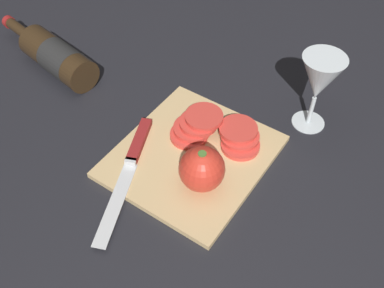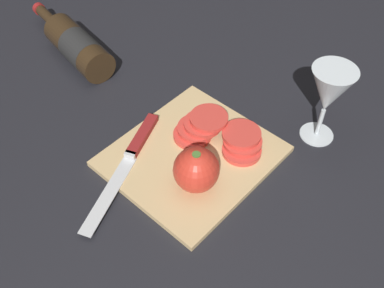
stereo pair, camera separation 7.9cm
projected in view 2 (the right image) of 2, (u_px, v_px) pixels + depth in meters
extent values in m
plane|color=black|center=(207.00, 128.00, 0.93)|extent=(3.00, 3.00, 0.00)
cube|color=tan|center=(192.00, 156.00, 0.88)|extent=(0.30, 0.27, 0.01)
cylinder|color=#332314|center=(79.00, 47.00, 1.06)|extent=(0.11, 0.21, 0.08)
cone|color=#332314|center=(57.00, 26.00, 1.12)|extent=(0.08, 0.03, 0.07)
cylinder|color=#332314|center=(48.00, 17.00, 1.14)|extent=(0.04, 0.09, 0.03)
cylinder|color=maroon|center=(39.00, 9.00, 1.17)|extent=(0.03, 0.02, 0.03)
cylinder|color=black|center=(82.00, 51.00, 1.05)|extent=(0.09, 0.10, 0.08)
cylinder|color=silver|center=(316.00, 134.00, 0.92)|extent=(0.07, 0.07, 0.00)
cylinder|color=silver|center=(320.00, 122.00, 0.89)|extent=(0.01, 0.01, 0.07)
cone|color=silver|center=(330.00, 91.00, 0.83)|extent=(0.09, 0.09, 0.10)
cone|color=beige|center=(326.00, 103.00, 0.86)|extent=(0.03, 0.03, 0.04)
sphere|color=red|center=(196.00, 170.00, 0.79)|extent=(0.08, 0.08, 0.08)
cylinder|color=#47702D|center=(196.00, 156.00, 0.76)|extent=(0.02, 0.02, 0.01)
cube|color=silver|center=(109.00, 194.00, 0.81)|extent=(0.18, 0.09, 0.00)
cube|color=silver|center=(130.00, 155.00, 0.86)|extent=(0.02, 0.02, 0.01)
cube|color=maroon|center=(142.00, 135.00, 0.90)|extent=(0.11, 0.06, 0.01)
cylinder|color=#D63D33|center=(191.00, 134.00, 0.90)|extent=(0.08, 0.08, 0.01)
cylinder|color=#D63D33|center=(197.00, 129.00, 0.90)|extent=(0.08, 0.08, 0.01)
cylinder|color=#D63D33|center=(203.00, 123.00, 0.89)|extent=(0.08, 0.08, 0.01)
cylinder|color=#D63D33|center=(209.00, 118.00, 0.89)|extent=(0.08, 0.08, 0.01)
cylinder|color=#D63D33|center=(242.00, 150.00, 0.87)|extent=(0.08, 0.08, 0.01)
cylinder|color=#D63D33|center=(242.00, 142.00, 0.87)|extent=(0.08, 0.08, 0.01)
cylinder|color=#D63D33|center=(242.00, 134.00, 0.88)|extent=(0.08, 0.08, 0.01)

